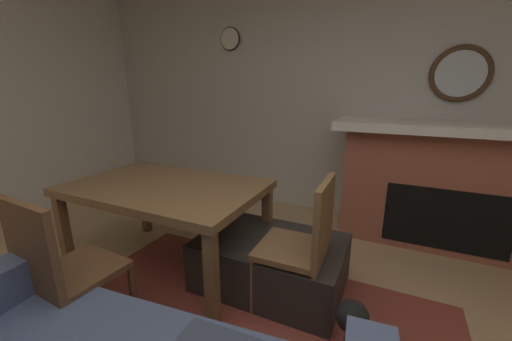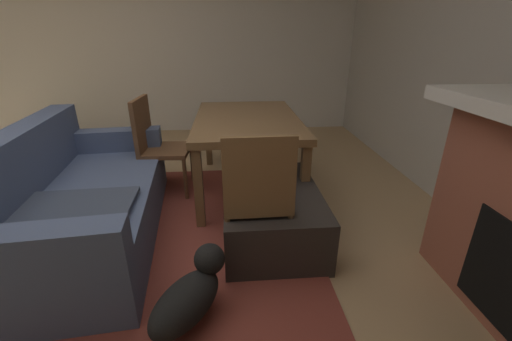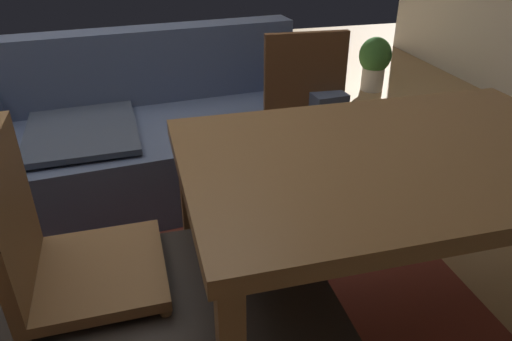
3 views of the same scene
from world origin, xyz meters
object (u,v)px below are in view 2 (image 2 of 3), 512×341
object	(u,v)px
dining_chair_west	(257,192)
potted_plant	(49,133)
dining_table	(247,125)
dining_chair_north	(156,141)
tv_remote	(265,198)
couch	(78,203)
ottoman_coffee_table	(271,212)
small_dog	(190,295)

from	to	relation	value
dining_chair_west	potted_plant	world-z (taller)	dining_chair_west
dining_table	dining_chair_north	xyz separation A→B (m)	(0.01, 0.87, -0.14)
dining_chair_west	tv_remote	bearing A→B (deg)	-25.52
couch	dining_table	bearing A→B (deg)	-58.79
dining_chair_west	potted_plant	distance (m)	3.49
couch	ottoman_coffee_table	size ratio (longest dim) A/B	1.88
tv_remote	couch	bearing A→B (deg)	91.52
potted_plant	ottoman_coffee_table	bearing A→B (deg)	-128.39
dining_table	potted_plant	bearing A→B (deg)	63.54
potted_plant	dining_chair_west	bearing A→B (deg)	-133.57
dining_chair_north	potted_plant	bearing A→B (deg)	52.82
couch	dining_table	world-z (taller)	couch
ottoman_coffee_table	potted_plant	distance (m)	3.39
couch	ottoman_coffee_table	bearing A→B (deg)	-92.37
dining_table	dining_chair_west	bearing A→B (deg)	-179.91
couch	tv_remote	xyz separation A→B (m)	(-0.21, -1.37, 0.09)
dining_chair_north	potted_plant	world-z (taller)	dining_chair_north
dining_chair_north	dining_chair_west	bearing A→B (deg)	-142.74
couch	dining_chair_north	xyz separation A→B (m)	(0.79, -0.43, 0.22)
ottoman_coffee_table	dining_chair_west	distance (m)	0.46
dining_chair_north	small_dog	xyz separation A→B (m)	(-1.66, -0.47, -0.34)
tv_remote	potted_plant	size ratio (longest dim) A/B	0.33
dining_chair_north	dining_chair_west	xyz separation A→B (m)	(-1.15, -0.88, 0.00)
ottoman_coffee_table	dining_chair_north	xyz separation A→B (m)	(0.85, 1.01, 0.33)
dining_chair_north	dining_table	bearing A→B (deg)	-90.35
dining_chair_north	ottoman_coffee_table	bearing A→B (deg)	-130.29
tv_remote	dining_chair_north	bearing A→B (deg)	53.45
dining_table	small_dog	world-z (taller)	dining_table
ottoman_coffee_table	dining_table	world-z (taller)	dining_table
ottoman_coffee_table	small_dog	xyz separation A→B (m)	(-0.80, 0.53, -0.01)
couch	dining_chair_west	xyz separation A→B (m)	(-0.36, -1.31, 0.22)
dining_chair_west	dining_chair_north	bearing A→B (deg)	37.26
ottoman_coffee_table	small_dog	world-z (taller)	ottoman_coffee_table
ottoman_coffee_table	dining_table	distance (m)	0.98
dining_table	dining_chair_west	distance (m)	1.15
tv_remote	dining_table	xyz separation A→B (m)	(1.00, 0.07, 0.26)
small_dog	potted_plant	bearing A→B (deg)	36.14
small_dog	dining_table	bearing A→B (deg)	-13.62
couch	tv_remote	bearing A→B (deg)	-98.76
tv_remote	potted_plant	xyz separation A→B (m)	(2.26, 2.59, -0.13)
tv_remote	dining_chair_north	size ratio (longest dim) A/B	0.17
tv_remote	potted_plant	bearing A→B (deg)	59.24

